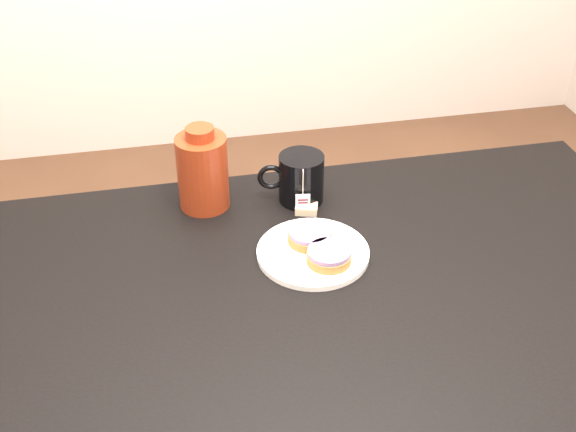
{
  "coord_description": "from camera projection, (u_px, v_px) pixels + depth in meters",
  "views": [
    {
      "loc": [
        -0.27,
        -0.93,
        1.61
      ],
      "look_at": [
        -0.04,
        0.19,
        0.81
      ],
      "focal_mm": 45.0,
      "sensor_mm": 36.0,
      "label": 1
    }
  ],
  "objects": [
    {
      "name": "teabag_pouch",
      "position": [
        306.0,
        209.0,
        1.5
      ],
      "size": [
        0.05,
        0.04,
        0.02
      ],
      "primitive_type": "cube",
      "rotation": [
        0.0,
        0.0,
        -0.32
      ],
      "color": "#C6B793",
      "rests_on": "table"
    },
    {
      "name": "mug",
      "position": [
        300.0,
        178.0,
        1.52
      ],
      "size": [
        0.15,
        0.11,
        0.11
      ],
      "rotation": [
        0.0,
        0.0,
        -0.16
      ],
      "color": "black",
      "rests_on": "table"
    },
    {
      "name": "plate",
      "position": [
        313.0,
        252.0,
        1.38
      ],
      "size": [
        0.22,
        0.22,
        0.02
      ],
      "color": "white",
      "rests_on": "table"
    },
    {
      "name": "bagel_front",
      "position": [
        329.0,
        256.0,
        1.35
      ],
      "size": [
        0.12,
        0.12,
        0.03
      ],
      "color": "brown",
      "rests_on": "plate"
    },
    {
      "name": "bagel_back",
      "position": [
        310.0,
        236.0,
        1.4
      ],
      "size": [
        0.12,
        0.12,
        0.03
      ],
      "color": "brown",
      "rests_on": "plate"
    },
    {
      "name": "bagel_package",
      "position": [
        203.0,
        171.0,
        1.49
      ],
      "size": [
        0.13,
        0.13,
        0.18
      ],
      "rotation": [
        0.0,
        0.0,
        0.21
      ],
      "color": "#59180B",
      "rests_on": "table"
    },
    {
      "name": "table",
      "position": [
        331.0,
        333.0,
        1.33
      ],
      "size": [
        1.4,
        0.9,
        0.75
      ],
      "color": "black",
      "rests_on": "ground_plane"
    }
  ]
}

